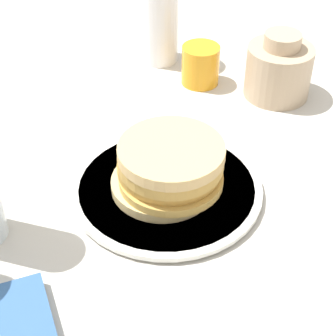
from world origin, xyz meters
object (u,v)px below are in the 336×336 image
object	(u,v)px
juice_glass	(200,65)
cream_jug	(279,69)
water_bottle_near	(159,11)
pancake_stack	(169,167)
plate	(168,190)

from	to	relation	value
juice_glass	cream_jug	xyz separation A→B (m)	(-0.10, -0.10, 0.01)
cream_jug	water_bottle_near	xyz separation A→B (m)	(0.20, 0.12, 0.05)
juice_glass	water_bottle_near	xyz separation A→B (m)	(0.11, 0.03, 0.06)
cream_jug	water_bottle_near	distance (m)	0.24
water_bottle_near	pancake_stack	bearing A→B (deg)	155.02
plate	water_bottle_near	world-z (taller)	water_bottle_near
pancake_stack	water_bottle_near	size ratio (longest dim) A/B	0.73
plate	juice_glass	size ratio (longest dim) A/B	3.79
juice_glass	plate	bearing A→B (deg)	141.50
juice_glass	water_bottle_near	world-z (taller)	water_bottle_near
plate	cream_jug	size ratio (longest dim) A/B	2.33
pancake_stack	cream_jug	bearing A→B (deg)	-63.27
plate	water_bottle_near	xyz separation A→B (m)	(0.35, -0.16, 0.09)
pancake_stack	water_bottle_near	world-z (taller)	water_bottle_near
plate	pancake_stack	size ratio (longest dim) A/B	1.74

